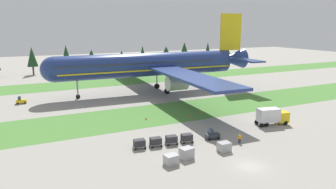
{
  "coord_description": "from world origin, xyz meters",
  "views": [
    {
      "loc": [
        -29.29,
        -32.87,
        20.51
      ],
      "look_at": [
        2.39,
        33.31,
        4.0
      ],
      "focal_mm": 32.75,
      "sensor_mm": 36.0,
      "label": 1
    }
  ],
  "objects_px": {
    "taxiway_marker_0": "(191,116)",
    "ground_crew_marshaller": "(240,138)",
    "cargo_dolly_third": "(156,141)",
    "uld_container_0": "(187,153)",
    "airliner": "(154,64)",
    "cargo_dolly_second": "(171,139)",
    "cargo_dolly_fourth": "(139,143)",
    "uld_container_2": "(224,147)",
    "cargo_dolly_lead": "(187,137)",
    "taxiway_marker_2": "(200,111)",
    "pushback_tractor": "(21,101)",
    "baggage_tug": "(212,135)",
    "catering_truck": "(272,116)",
    "taxiway_marker_1": "(146,118)",
    "uld_container_1": "(171,160)"
  },
  "relations": [
    {
      "from": "taxiway_marker_0",
      "to": "ground_crew_marshaller",
      "type": "bearing_deg",
      "value": -90.59
    },
    {
      "from": "cargo_dolly_third",
      "to": "uld_container_0",
      "type": "bearing_deg",
      "value": 27.06
    },
    {
      "from": "airliner",
      "to": "cargo_dolly_third",
      "type": "height_order",
      "value": "airliner"
    },
    {
      "from": "cargo_dolly_second",
      "to": "cargo_dolly_third",
      "type": "xyz_separation_m",
      "value": [
        -2.88,
        0.37,
        0.0
      ]
    },
    {
      "from": "cargo_dolly_fourth",
      "to": "uld_container_0",
      "type": "relative_size",
      "value": 1.19
    },
    {
      "from": "uld_container_0",
      "to": "uld_container_2",
      "type": "xyz_separation_m",
      "value": [
        7.04,
        -0.23,
        -0.1
      ]
    },
    {
      "from": "cargo_dolly_lead",
      "to": "taxiway_marker_0",
      "type": "height_order",
      "value": "cargo_dolly_lead"
    },
    {
      "from": "airliner",
      "to": "taxiway_marker_0",
      "type": "distance_m",
      "value": 30.25
    },
    {
      "from": "cargo_dolly_lead",
      "to": "uld_container_0",
      "type": "height_order",
      "value": "uld_container_0"
    },
    {
      "from": "taxiway_marker_2",
      "to": "airliner",
      "type": "bearing_deg",
      "value": 91.37
    },
    {
      "from": "pushback_tractor",
      "to": "uld_container_2",
      "type": "distance_m",
      "value": 58.59
    },
    {
      "from": "cargo_dolly_fourth",
      "to": "taxiway_marker_0",
      "type": "bearing_deg",
      "value": 133.0
    },
    {
      "from": "airliner",
      "to": "baggage_tug",
      "type": "height_order",
      "value": "airliner"
    },
    {
      "from": "catering_truck",
      "to": "taxiway_marker_1",
      "type": "xyz_separation_m",
      "value": [
        -22.77,
        14.74,
        -1.67
      ]
    },
    {
      "from": "cargo_dolly_fourth",
      "to": "uld_container_2",
      "type": "xyz_separation_m",
      "value": [
        12.32,
        -7.32,
        -0.14
      ]
    },
    {
      "from": "uld_container_2",
      "to": "taxiway_marker_0",
      "type": "height_order",
      "value": "uld_container_2"
    },
    {
      "from": "uld_container_1",
      "to": "taxiway_marker_2",
      "type": "height_order",
      "value": "uld_container_1"
    },
    {
      "from": "cargo_dolly_lead",
      "to": "catering_truck",
      "type": "xyz_separation_m",
      "value": [
        21.17,
        1.08,
        1.03
      ]
    },
    {
      "from": "baggage_tug",
      "to": "cargo_dolly_lead",
      "type": "distance_m",
      "value": 5.03
    },
    {
      "from": "uld_container_2",
      "to": "ground_crew_marshaller",
      "type": "bearing_deg",
      "value": 21.02
    },
    {
      "from": "cargo_dolly_lead",
      "to": "pushback_tractor",
      "type": "bearing_deg",
      "value": -141.37
    },
    {
      "from": "cargo_dolly_lead",
      "to": "pushback_tractor",
      "type": "xyz_separation_m",
      "value": [
        -26.65,
        43.92,
        -0.1
      ]
    },
    {
      "from": "uld_container_0",
      "to": "taxiway_marker_0",
      "type": "distance_m",
      "value": 22.71
    },
    {
      "from": "taxiway_marker_2",
      "to": "cargo_dolly_fourth",
      "type": "bearing_deg",
      "value": -145.66
    },
    {
      "from": "airliner",
      "to": "ground_crew_marshaller",
      "type": "bearing_deg",
      "value": 178.35
    },
    {
      "from": "taxiway_marker_1",
      "to": "baggage_tug",
      "type": "bearing_deg",
      "value": -68.2
    },
    {
      "from": "cargo_dolly_second",
      "to": "pushback_tractor",
      "type": "relative_size",
      "value": 0.89
    },
    {
      "from": "airliner",
      "to": "taxiway_marker_1",
      "type": "relative_size",
      "value": 145.45
    },
    {
      "from": "uld_container_0",
      "to": "uld_container_2",
      "type": "height_order",
      "value": "uld_container_0"
    },
    {
      "from": "catering_truck",
      "to": "taxiway_marker_2",
      "type": "xyz_separation_m",
      "value": [
        -8.78,
        14.39,
        -1.64
      ]
    },
    {
      "from": "cargo_dolly_fourth",
      "to": "uld_container_0",
      "type": "height_order",
      "value": "uld_container_0"
    },
    {
      "from": "baggage_tug",
      "to": "uld_container_1",
      "type": "xyz_separation_m",
      "value": [
        -11.47,
        -6.2,
        -0.04
      ]
    },
    {
      "from": "baggage_tug",
      "to": "taxiway_marker_0",
      "type": "height_order",
      "value": "baggage_tug"
    },
    {
      "from": "baggage_tug",
      "to": "cargo_dolly_fourth",
      "type": "distance_m",
      "value": 13.73
    },
    {
      "from": "pushback_tractor",
      "to": "uld_container_1",
      "type": "distance_m",
      "value": 54.63
    },
    {
      "from": "ground_crew_marshaller",
      "to": "taxiway_marker_1",
      "type": "relative_size",
      "value": 3.09
    },
    {
      "from": "uld_container_2",
      "to": "cargo_dolly_lead",
      "type": "bearing_deg",
      "value": 120.76
    },
    {
      "from": "airliner",
      "to": "taxiway_marker_1",
      "type": "height_order",
      "value": "airliner"
    },
    {
      "from": "baggage_tug",
      "to": "taxiway_marker_1",
      "type": "height_order",
      "value": "baggage_tug"
    },
    {
      "from": "uld_container_1",
      "to": "taxiway_marker_2",
      "type": "distance_m",
      "value": 29.23
    },
    {
      "from": "baggage_tug",
      "to": "catering_truck",
      "type": "bearing_deg",
      "value": 103.47
    },
    {
      "from": "baggage_tug",
      "to": "taxiway_marker_2",
      "type": "relative_size",
      "value": 4.33
    },
    {
      "from": "taxiway_marker_2",
      "to": "uld_container_1",
      "type": "bearing_deg",
      "value": -130.21
    },
    {
      "from": "cargo_dolly_third",
      "to": "catering_truck",
      "type": "xyz_separation_m",
      "value": [
        26.92,
        0.33,
        1.03
      ]
    },
    {
      "from": "taxiway_marker_0",
      "to": "cargo_dolly_third",
      "type": "bearing_deg",
      "value": -138.42
    },
    {
      "from": "ground_crew_marshaller",
      "to": "taxiway_marker_1",
      "type": "bearing_deg",
      "value": 154.06
    },
    {
      "from": "baggage_tug",
      "to": "catering_truck",
      "type": "distance_m",
      "value": 16.31
    },
    {
      "from": "taxiway_marker_1",
      "to": "taxiway_marker_2",
      "type": "xyz_separation_m",
      "value": [
        13.98,
        -0.35,
        0.04
      ]
    },
    {
      "from": "taxiway_marker_0",
      "to": "uld_container_0",
      "type": "bearing_deg",
      "value": -121.45
    },
    {
      "from": "catering_truck",
      "to": "uld_container_0",
      "type": "bearing_deg",
      "value": -62.79
    }
  ]
}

